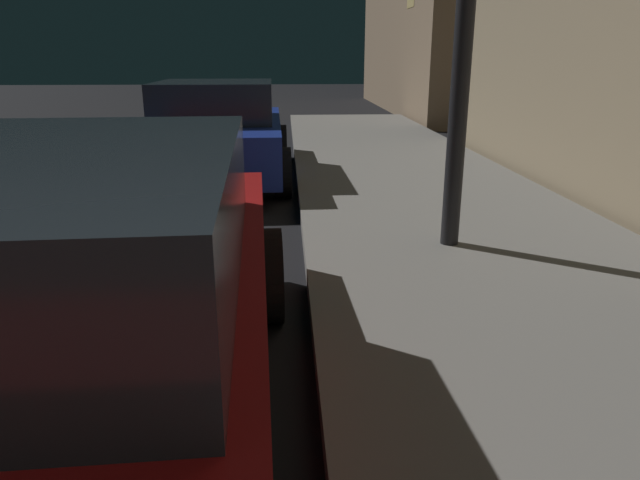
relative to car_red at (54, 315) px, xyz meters
name	(u,v)px	position (x,y,z in m)	size (l,w,h in m)	color
car_red	(54,315)	(0.00, 0.00, 0.00)	(2.20, 4.56, 1.43)	maroon
car_blue	(217,132)	(0.00, 6.34, -0.01)	(2.14, 4.13, 1.43)	navy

